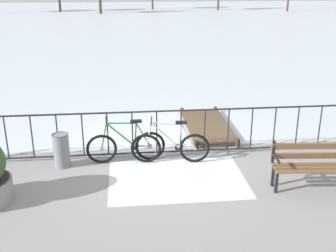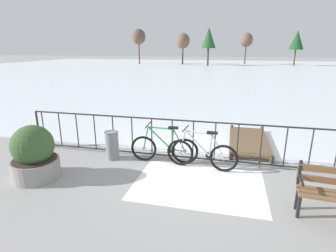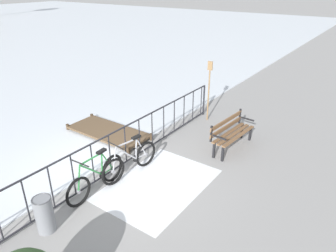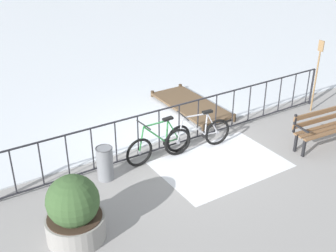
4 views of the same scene
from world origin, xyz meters
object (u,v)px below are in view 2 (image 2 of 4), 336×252
object	(u,v)px
bicycle_near_railing	(164,148)
bicycle_second	(202,154)
trash_bin	(112,145)
planter_with_shrub	(34,154)

from	to	relation	value
bicycle_near_railing	bicycle_second	bearing A→B (deg)	-8.62
trash_bin	planter_with_shrub	bearing A→B (deg)	-130.99
bicycle_near_railing	trash_bin	xyz separation A→B (m)	(-1.36, -0.09, 0.00)
trash_bin	bicycle_second	bearing A→B (deg)	-1.32
bicycle_second	planter_with_shrub	distance (m)	3.74
bicycle_second	planter_with_shrub	size ratio (longest dim) A/B	1.42
bicycle_second	trash_bin	world-z (taller)	bicycle_second
bicycle_near_railing	bicycle_second	size ratio (longest dim) A/B	1.00
bicycle_near_railing	planter_with_shrub	distance (m)	2.95
bicycle_second	planter_with_shrub	bearing A→B (deg)	-159.40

